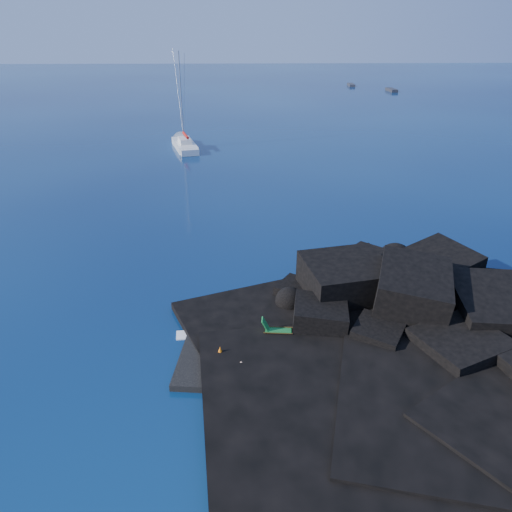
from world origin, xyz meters
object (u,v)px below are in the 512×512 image
(sailboat, at_px, (185,148))
(deck_chair, at_px, (278,327))
(distant_boat_b, at_px, (391,91))
(distant_boat_a, at_px, (351,86))
(sunbather, at_px, (232,364))
(marker_cone, at_px, (220,351))

(sailboat, xyz_separation_m, deck_chair, (9.87, -46.81, 0.92))
(sailboat, height_order, distant_boat_b, sailboat)
(distant_boat_a, bearing_deg, deck_chair, -101.81)
(distant_boat_b, bearing_deg, sunbather, -113.50)
(sailboat, relative_size, deck_chair, 7.71)
(marker_cone, bearing_deg, distant_boat_a, 75.36)
(sailboat, height_order, deck_chair, sailboat)
(deck_chair, distance_m, marker_cone, 3.67)
(marker_cone, xyz_separation_m, distant_boat_a, (31.52, 120.68, -0.65))
(marker_cone, xyz_separation_m, distant_boat_b, (39.51, 109.28, -0.65))
(sailboat, bearing_deg, marker_cone, -96.91)
(distant_boat_a, xyz_separation_m, distant_boat_b, (7.99, -11.40, 0.00))
(distant_boat_b, bearing_deg, distant_boat_a, 120.97)
(sunbather, bearing_deg, deck_chair, 43.90)
(sunbather, relative_size, distant_boat_b, 0.32)
(deck_chair, relative_size, distant_boat_a, 0.35)
(sunbather, distance_m, marker_cone, 1.13)
(sunbather, distance_m, distant_boat_a, 125.49)
(sailboat, distance_m, sunbather, 50.11)
(sailboat, distance_m, distant_boat_a, 81.55)
(sailboat, relative_size, distant_boat_b, 2.51)
(deck_chair, height_order, distant_boat_a, deck_chair)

